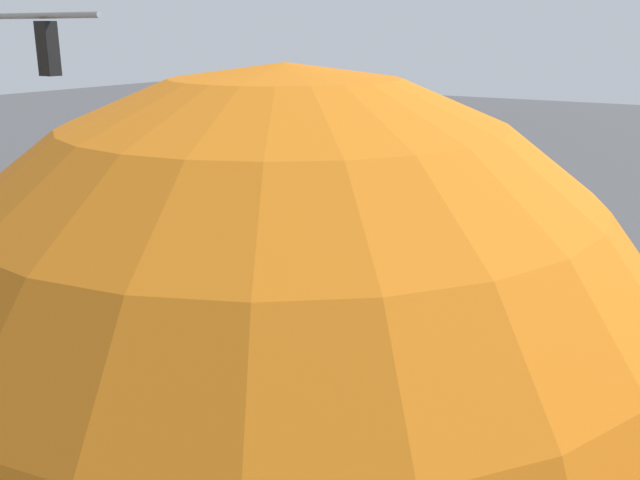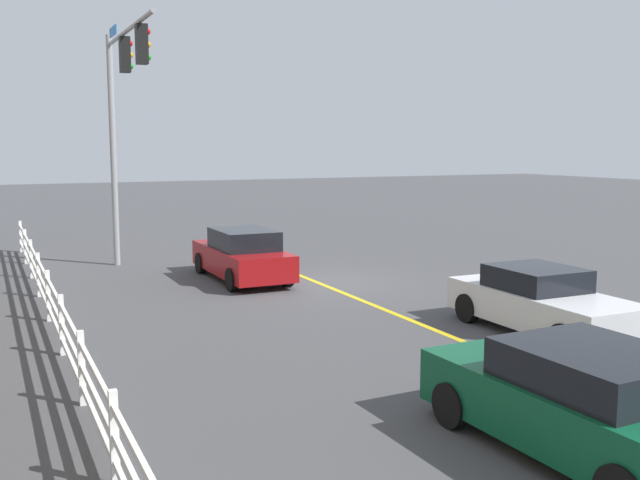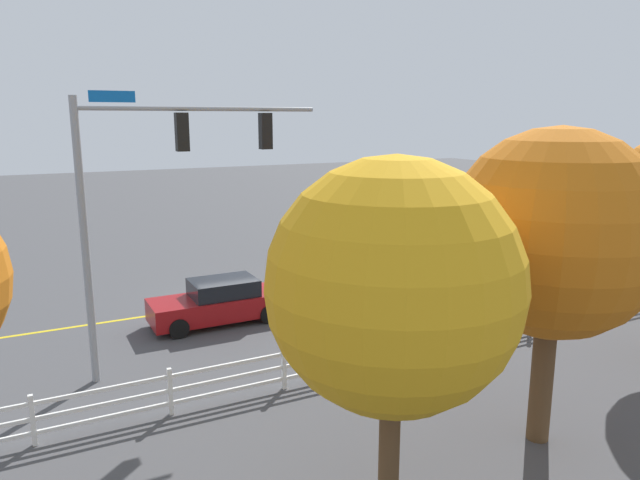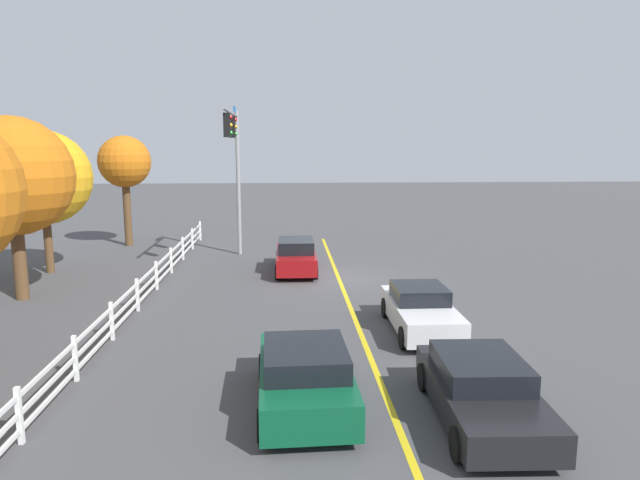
{
  "view_description": "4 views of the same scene",
  "coord_description": "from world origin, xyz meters",
  "px_view_note": "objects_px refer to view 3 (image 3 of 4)",
  "views": [
    {
      "loc": [
        -10.99,
        13.84,
        6.8
      ],
      "look_at": [
        -3.12,
        0.96,
        2.35
      ],
      "focal_mm": 40.14,
      "sensor_mm": 36.0,
      "label": 1
    },
    {
      "loc": [
        -18.29,
        8.56,
        3.89
      ],
      "look_at": [
        -3.75,
        1.68,
        1.77
      ],
      "focal_mm": 40.27,
      "sensor_mm": 36.0,
      "label": 2
    },
    {
      "loc": [
        6.86,
        20.13,
        6.82
      ],
      "look_at": [
        -3.1,
        0.72,
        2.25
      ],
      "focal_mm": 32.8,
      "sensor_mm": 36.0,
      "label": 3
    },
    {
      "loc": [
        -23.37,
        2.24,
        5.67
      ],
      "look_at": [
        -3.18,
        0.99,
        2.2
      ],
      "focal_mm": 31.45,
      "sensor_mm": 36.0,
      "label": 4
    }
  ],
  "objects_px": {
    "car_2": "(371,256)",
    "car_0": "(219,302)",
    "tree_1": "(394,286)",
    "car_3": "(469,244)",
    "car_1": "(510,260)",
    "tree_0": "(554,234)"
  },
  "relations": [
    {
      "from": "car_2",
      "to": "car_0",
      "type": "bearing_deg",
      "value": -156.14
    },
    {
      "from": "car_0",
      "to": "car_2",
      "type": "height_order",
      "value": "car_0"
    },
    {
      "from": "car_0",
      "to": "tree_1",
      "type": "bearing_deg",
      "value": 87.54
    },
    {
      "from": "car_2",
      "to": "car_3",
      "type": "bearing_deg",
      "value": -0.55
    },
    {
      "from": "car_1",
      "to": "tree_1",
      "type": "bearing_deg",
      "value": 36.77
    },
    {
      "from": "car_2",
      "to": "car_3",
      "type": "relative_size",
      "value": 0.98
    },
    {
      "from": "car_0",
      "to": "car_1",
      "type": "xyz_separation_m",
      "value": [
        -13.17,
        0.06,
        -0.02
      ]
    },
    {
      "from": "car_0",
      "to": "tree_1",
      "type": "relative_size",
      "value": 0.71
    },
    {
      "from": "car_1",
      "to": "tree_0",
      "type": "bearing_deg",
      "value": 45.76
    },
    {
      "from": "car_0",
      "to": "car_1",
      "type": "distance_m",
      "value": 13.17
    },
    {
      "from": "car_1",
      "to": "tree_0",
      "type": "xyz_separation_m",
      "value": [
        9.27,
        10.16,
        3.81
      ]
    },
    {
      "from": "car_3",
      "to": "tree_1",
      "type": "distance_m",
      "value": 20.84
    },
    {
      "from": "car_0",
      "to": "car_1",
      "type": "relative_size",
      "value": 1.04
    },
    {
      "from": "car_1",
      "to": "tree_0",
      "type": "distance_m",
      "value": 14.27
    },
    {
      "from": "car_1",
      "to": "car_3",
      "type": "height_order",
      "value": "car_1"
    },
    {
      "from": "car_0",
      "to": "tree_0",
      "type": "relative_size",
      "value": 0.67
    },
    {
      "from": "car_1",
      "to": "car_3",
      "type": "xyz_separation_m",
      "value": [
        -0.83,
        -3.63,
        -0.06
      ]
    },
    {
      "from": "car_1",
      "to": "car_3",
      "type": "relative_size",
      "value": 0.97
    },
    {
      "from": "car_0",
      "to": "car_1",
      "type": "bearing_deg",
      "value": 179.88
    },
    {
      "from": "tree_1",
      "to": "car_3",
      "type": "bearing_deg",
      "value": -134.89
    },
    {
      "from": "tree_0",
      "to": "tree_1",
      "type": "distance_m",
      "value": 4.47
    },
    {
      "from": "car_3",
      "to": "car_0",
      "type": "bearing_deg",
      "value": -163.62
    }
  ]
}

